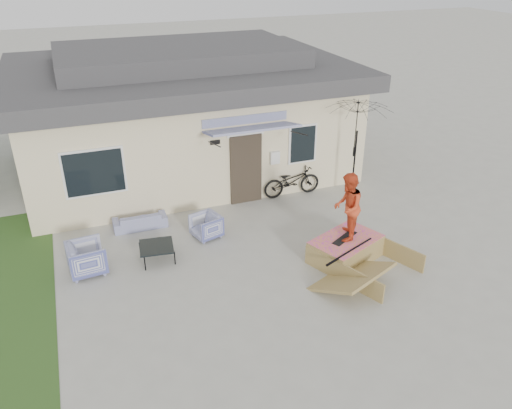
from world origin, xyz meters
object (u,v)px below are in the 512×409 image
object	(u,v)px
loveseat	(140,218)
skater	(348,206)
skateboard	(345,237)
armchair_left	(87,257)
patio_umbrella	(356,142)
skate_ramp	(346,249)
armchair_right	(206,225)
coffee_table	(157,253)
bicycle	(292,178)

from	to	relation	value
loveseat	skater	size ratio (longest dim) A/B	0.86
skateboard	armchair_left	bearing A→B (deg)	135.60
patio_umbrella	skate_ramp	world-z (taller)	patio_umbrella
skate_ramp	loveseat	bearing A→B (deg)	120.22
loveseat	skate_ramp	distance (m)	5.57
armchair_right	skate_ramp	xyz separation A→B (m)	(2.89, -2.23, -0.07)
armchair_right	patio_umbrella	world-z (taller)	patio_umbrella
coffee_table	skater	bearing A→B (deg)	-19.81
coffee_table	loveseat	bearing A→B (deg)	93.82
skate_ramp	skateboard	size ratio (longest dim) A/B	2.62
loveseat	skater	distance (m)	5.64
armchair_left	skateboard	size ratio (longest dim) A/B	1.00
armchair_left	patio_umbrella	world-z (taller)	patio_umbrella
coffee_table	bicycle	bearing A→B (deg)	25.00
armchair_left	coffee_table	xyz separation A→B (m)	(1.61, -0.06, -0.23)
coffee_table	skate_ramp	distance (m)	4.60
loveseat	skateboard	size ratio (longest dim) A/B	1.70
armchair_right	coffee_table	size ratio (longest dim) A/B	0.88
bicycle	skate_ramp	xyz separation A→B (m)	(-0.25, -3.73, -0.30)
armchair_left	skate_ramp	world-z (taller)	armchair_left
patio_umbrella	skate_ramp	bearing A→B (deg)	-122.81
bicycle	armchair_left	bearing A→B (deg)	108.97
bicycle	skateboard	bearing A→B (deg)	176.24
bicycle	skate_ramp	bearing A→B (deg)	176.62
loveseat	skateboard	xyz separation A→B (m)	(4.41, -3.32, 0.30)
coffee_table	bicycle	xyz separation A→B (m)	(4.57, 2.13, 0.38)
armchair_right	skateboard	size ratio (longest dim) A/B	0.83
patio_umbrella	skateboard	bearing A→B (deg)	-123.55
skate_ramp	skater	world-z (taller)	skater
armchair_right	skater	bearing A→B (deg)	36.80
armchair_right	skateboard	distance (m)	3.61
loveseat	skateboard	distance (m)	5.53
patio_umbrella	coffee_table	bearing A→B (deg)	-167.35
coffee_table	patio_umbrella	xyz separation A→B (m)	(6.25, 1.40, 1.55)
loveseat	skater	bearing A→B (deg)	144.03
coffee_table	patio_umbrella	distance (m)	6.59
loveseat	armchair_left	size ratio (longest dim) A/B	1.70
armchair_left	skate_ramp	xyz separation A→B (m)	(5.93, -1.66, -0.15)
armchair_left	skateboard	distance (m)	6.12
armchair_right	coffee_table	world-z (taller)	armchair_right
loveseat	coffee_table	size ratio (longest dim) A/B	1.79
bicycle	loveseat	bearing A→B (deg)	94.78
loveseat	coffee_table	bearing A→B (deg)	94.81
armchair_right	armchair_left	bearing A→B (deg)	-95.22
skateboard	skater	world-z (taller)	skater
armchair_right	skate_ramp	size ratio (longest dim) A/B	0.32
patio_umbrella	skateboard	xyz separation A→B (m)	(-1.96, -2.95, -1.17)
armchair_right	loveseat	bearing A→B (deg)	-142.38
armchair_right	skater	world-z (taller)	skater
armchair_left	armchair_right	size ratio (longest dim) A/B	1.20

